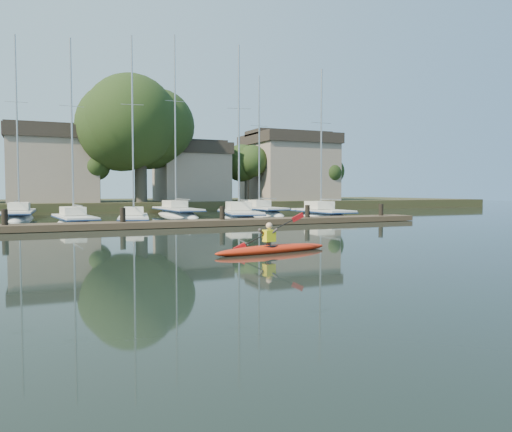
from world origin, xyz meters
name	(u,v)px	position (x,y,z in m)	size (l,w,h in m)	color
ground	(279,255)	(0.00, 0.00, 0.00)	(160.00, 160.00, 0.00)	black
kayak	(272,247)	(0.11, 0.81, 0.18)	(4.69, 1.40, 1.49)	red
dock	(175,224)	(0.00, 14.00, 0.20)	(34.00, 2.00, 1.80)	brown
sailboat_1	(74,227)	(-5.31, 18.62, -0.18)	(2.76, 8.07, 12.93)	silver
sailboat_2	(134,226)	(-1.72, 17.85, -0.17)	(3.30, 8.22, 13.27)	silver
sailboat_3	(240,223)	(6.16, 19.05, -0.21)	(3.99, 9.07, 14.17)	silver
sailboat_4	(322,221)	(12.99, 18.72, -0.21)	(2.30, 7.65, 13.00)	silver
sailboat_5	(19,221)	(-8.76, 27.36, -0.19)	(2.55, 9.34, 15.33)	silver
sailboat_6	(177,218)	(3.62, 27.35, -0.20)	(2.60, 10.69, 16.88)	silver
sailboat_7	(260,216)	(11.05, 26.24, -0.21)	(2.68, 8.70, 13.86)	silver
shore	(128,180)	(1.61, 40.29, 3.23)	(90.00, 25.25, 12.75)	#2B361B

